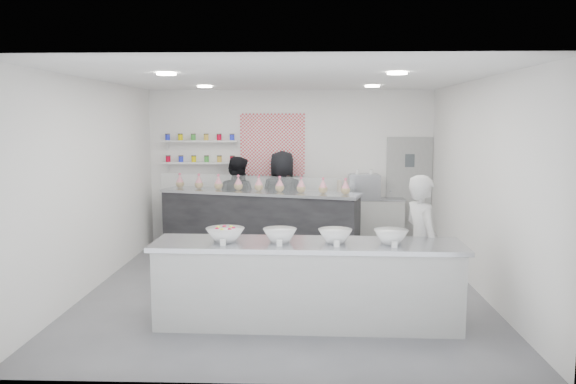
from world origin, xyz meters
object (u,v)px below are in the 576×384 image
object	(u,v)px
woman_prep	(421,243)
staff_right	(282,200)
espresso_machine	(364,187)
prep_counter	(307,283)
staff_left	(237,202)
back_bar	(259,222)
espresso_ledge	(371,222)

from	to	relation	value
woman_prep	staff_right	world-z (taller)	staff_right
espresso_machine	staff_right	world-z (taller)	staff_right
prep_counter	staff_left	bearing A→B (deg)	109.70
prep_counter	staff_right	xyz separation A→B (m)	(-0.48, 4.04, 0.43)
back_bar	staff_right	distance (m)	0.69
prep_counter	staff_right	size ratio (longest dim) A/B	1.97
staff_right	staff_left	bearing A→B (deg)	13.42
staff_left	staff_right	world-z (taller)	staff_right
prep_counter	espresso_machine	xyz separation A→B (m)	(1.08, 4.22, 0.67)
staff_left	prep_counter	bearing A→B (deg)	132.04
back_bar	staff_right	size ratio (longest dim) A/B	1.99
back_bar	espresso_machine	world-z (taller)	espresso_machine
espresso_ledge	espresso_machine	xyz separation A→B (m)	(-0.14, 0.00, 0.69)
espresso_ledge	woman_prep	size ratio (longest dim) A/B	0.72
espresso_ledge	staff_left	distance (m)	2.60
espresso_ledge	espresso_machine	distance (m)	0.71
espresso_ledge	staff_left	bearing A→B (deg)	-175.98
espresso_machine	woman_prep	size ratio (longest dim) A/B	0.34
staff_left	espresso_machine	bearing A→B (deg)	-152.08
prep_counter	back_bar	xyz separation A→B (m)	(-0.88, 3.61, 0.07)
woman_prep	espresso_ledge	bearing A→B (deg)	-13.77
espresso_machine	staff_right	size ratio (longest dim) A/B	0.32
espresso_ledge	woman_prep	bearing A→B (deg)	-86.51
espresso_ledge	prep_counter	bearing A→B (deg)	-106.14
prep_counter	staff_left	size ratio (longest dim) A/B	2.09
prep_counter	espresso_ledge	size ratio (longest dim) A/B	2.89
back_bar	staff_left	world-z (taller)	staff_left
espresso_ledge	back_bar	bearing A→B (deg)	-164.01
woman_prep	staff_left	bearing A→B (deg)	21.28
woman_prep	staff_right	xyz separation A→B (m)	(-1.92, 3.50, 0.05)
woman_prep	prep_counter	bearing A→B (deg)	93.24
prep_counter	woman_prep	distance (m)	1.59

